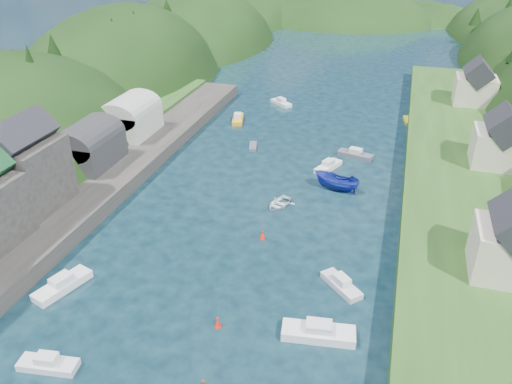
% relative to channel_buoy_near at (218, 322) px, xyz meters
% --- Properties ---
extents(ground, '(600.00, 600.00, 0.00)m').
position_rel_channel_buoy_near_xyz_m(ground, '(-1.82, 40.37, -0.48)').
color(ground, black).
rests_on(ground, ground).
extents(hillside_left, '(44.00, 245.56, 52.00)m').
position_rel_channel_buoy_near_xyz_m(hillside_left, '(-46.82, 65.37, -8.51)').
color(hillside_left, black).
rests_on(hillside_left, ground).
extents(far_hills, '(103.00, 68.00, 44.00)m').
position_rel_channel_buoy_near_xyz_m(far_hills, '(-0.60, 164.37, -11.28)').
color(far_hills, black).
rests_on(far_hills, ground).
extents(hill_trees, '(89.97, 150.42, 11.50)m').
position_rel_channel_buoy_near_xyz_m(hill_trees, '(-1.61, 55.70, 10.49)').
color(hill_trees, black).
rests_on(hill_trees, ground).
extents(quay_left, '(12.00, 110.00, 2.00)m').
position_rel_channel_buoy_near_xyz_m(quay_left, '(-25.82, 10.37, 0.52)').
color(quay_left, '#2D2B28').
rests_on(quay_left, ground).
extents(boat_sheds, '(7.00, 21.00, 7.50)m').
position_rel_channel_buoy_near_xyz_m(boat_sheds, '(-27.82, 29.37, 4.79)').
color(boat_sheds, '#2D2D30').
rests_on(boat_sheds, quay_left).
extents(terrace_right, '(16.00, 120.00, 2.40)m').
position_rel_channel_buoy_near_xyz_m(terrace_right, '(23.18, 30.37, 0.72)').
color(terrace_right, '#234719').
rests_on(terrace_right, ground).
extents(right_bank_cottages, '(9.00, 59.24, 8.41)m').
position_rel_channel_buoy_near_xyz_m(right_bank_cottages, '(26.18, 38.70, 5.36)').
color(right_bank_cottages, beige).
rests_on(right_bank_cottages, terrace_right).
extents(channel_buoy_near, '(0.70, 0.70, 1.10)m').
position_rel_channel_buoy_near_xyz_m(channel_buoy_near, '(0.00, 0.00, 0.00)').
color(channel_buoy_near, red).
rests_on(channel_buoy_near, ground).
extents(channel_buoy_far, '(0.70, 0.70, 1.10)m').
position_rel_channel_buoy_near_xyz_m(channel_buoy_far, '(0.02, 14.77, 0.00)').
color(channel_buoy_far, red).
rests_on(channel_buoy_far, ground).
extents(moored_boats, '(34.99, 89.28, 2.42)m').
position_rel_channel_buoy_near_xyz_m(moored_boats, '(-1.47, 12.79, 0.20)').
color(moored_boats, silver).
rests_on(moored_boats, ground).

